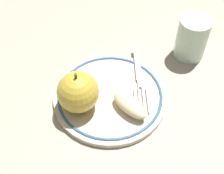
{
  "coord_description": "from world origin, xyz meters",
  "views": [
    {
      "loc": [
        0.12,
        0.34,
        0.5
      ],
      "look_at": [
        -0.0,
        -0.01,
        0.03
      ],
      "focal_mm": 50.0,
      "sensor_mm": 36.0,
      "label": 1
    }
  ],
  "objects": [
    {
      "name": "drinking_glass",
      "position": [
        -0.21,
        -0.07,
        0.05
      ],
      "size": [
        0.07,
        0.07,
        0.1
      ],
      "primitive_type": "cylinder",
      "color": "silver",
      "rests_on": "ground_plane"
    },
    {
      "name": "plate",
      "position": [
        -0.0,
        -0.01,
        0.01
      ],
      "size": [
        0.22,
        0.22,
        0.01
      ],
      "color": "beige",
      "rests_on": "ground_plane"
    },
    {
      "name": "apple_slice_front",
      "position": [
        -0.02,
        0.03,
        0.03
      ],
      "size": [
        0.06,
        0.08,
        0.02
      ],
      "primitive_type": "ellipsoid",
      "rotation": [
        0.0,
        0.0,
        5.13
      ],
      "color": "beige",
      "rests_on": "plate"
    },
    {
      "name": "fork",
      "position": [
        -0.07,
        -0.04,
        0.02
      ],
      "size": [
        0.07,
        0.18,
        0.0
      ],
      "rotation": [
        0.0,
        0.0,
        1.25
      ],
      "color": "silver",
      "rests_on": "plate"
    },
    {
      "name": "apple_red_whole",
      "position": [
        0.06,
        -0.01,
        0.05
      ],
      "size": [
        0.08,
        0.08,
        0.09
      ],
      "color": "gold",
      "rests_on": "plate"
    },
    {
      "name": "ground_plane",
      "position": [
        0.0,
        0.0,
        0.0
      ],
      "size": [
        2.0,
        2.0,
        0.0
      ],
      "primitive_type": "plane",
      "color": "#B5A790"
    }
  ]
}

